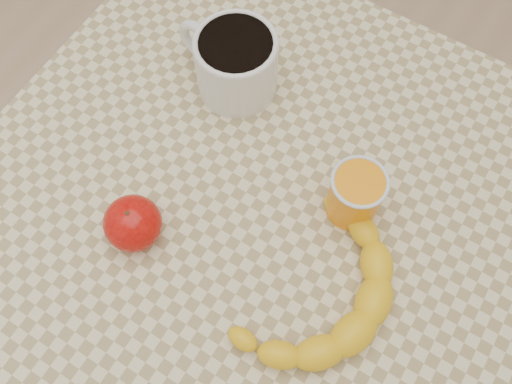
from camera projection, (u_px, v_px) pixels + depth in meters
The scene contains 6 objects.
ground at pixel (256, 313), 1.48m from camera, with size 3.00×3.00×0.00m, color tan.
table at pixel (256, 220), 0.87m from camera, with size 0.80×0.80×0.75m.
coffee_mug at pixel (235, 61), 0.82m from camera, with size 0.17×0.13×0.10m.
orange_juice_glass at pixel (355, 194), 0.75m from camera, with size 0.08×0.08×0.09m.
apple at pixel (133, 223), 0.74m from camera, with size 0.10×0.10×0.07m.
banana at pixel (319, 292), 0.72m from camera, with size 0.27×0.33×0.05m, color yellow, non-canonical shape.
Camera 1 is at (0.17, -0.27, 1.48)m, focal length 40.00 mm.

